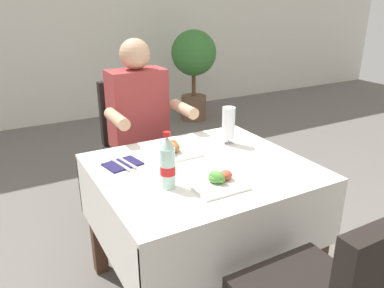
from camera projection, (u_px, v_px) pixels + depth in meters
name	position (u px, v px, depth m)	size (l,w,h in m)	color
main_dining_table	(202.00, 197.00, 1.91)	(1.01, 0.89, 0.72)	white
chair_far_diner_seat	(140.00, 144.00, 2.59)	(0.44, 0.50, 0.97)	black
seated_diner_far	(142.00, 127.00, 2.44)	(0.50, 0.46, 1.26)	#282D42
plate_near_camera	(217.00, 181.00, 1.66)	(0.23, 0.23, 0.06)	white
plate_far_diner	(172.00, 150.00, 1.99)	(0.26, 0.26, 0.07)	white
beer_glass_left	(228.00, 124.00, 2.09)	(0.07, 0.07, 0.21)	white
cola_bottle_primary	(168.00, 164.00, 1.60)	(0.07, 0.07, 0.25)	silver
napkin_cutlery_set	(123.00, 164.00, 1.86)	(0.19, 0.20, 0.01)	#231E4C
potted_plant_corner	(194.00, 62.00, 4.73)	(0.56, 0.56, 1.13)	brown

